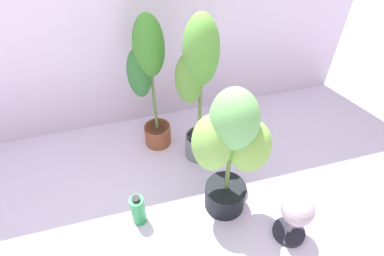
# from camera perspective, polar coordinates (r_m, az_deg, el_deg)

# --- Properties ---
(ground_plane) EXTENTS (8.00, 8.00, 0.00)m
(ground_plane) POSITION_cam_1_polar(r_m,az_deg,el_deg) (2.01, -4.51, -13.98)
(ground_plane) COLOR silver
(ground_plane) RESTS_ON ground
(potted_plant_front_right) EXTENTS (0.43, 0.32, 0.87)m
(potted_plant_front_right) POSITION_cam_1_polar(r_m,az_deg,el_deg) (1.64, 6.78, -3.58)
(potted_plant_front_right) COLOR black
(potted_plant_front_right) RESTS_ON ground
(potted_plant_back_center) EXTENTS (0.28, 0.23, 0.97)m
(potted_plant_back_center) POSITION_cam_1_polar(r_m,az_deg,el_deg) (1.99, -7.70, 9.11)
(potted_plant_back_center) COLOR #975132
(potted_plant_back_center) RESTS_ON ground
(potted_plant_back_right) EXTENTS (0.28, 0.25, 1.02)m
(potted_plant_back_right) POSITION_cam_1_polar(r_m,az_deg,el_deg) (1.86, 0.97, 8.21)
(potted_plant_back_right) COLOR slate
(potted_plant_back_right) RESTS_ON ground
(floor_fan) EXTENTS (0.21, 0.21, 0.33)m
(floor_fan) POSITION_cam_1_polar(r_m,az_deg,el_deg) (1.83, 17.92, -14.08)
(floor_fan) COLOR #20202B
(floor_fan) RESTS_ON ground
(nutrient_bottle) EXTENTS (0.08, 0.08, 0.22)m
(nutrient_bottle) POSITION_cam_1_polar(r_m,az_deg,el_deg) (1.90, -9.47, -14.04)
(nutrient_bottle) COLOR #289248
(nutrient_bottle) RESTS_ON ground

